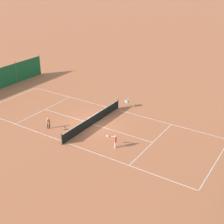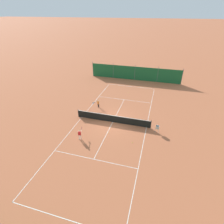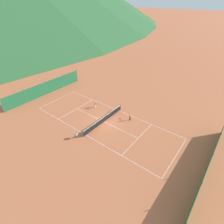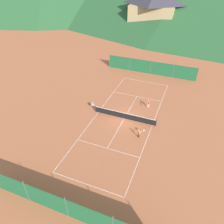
% 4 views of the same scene
% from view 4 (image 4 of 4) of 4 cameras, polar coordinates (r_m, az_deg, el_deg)
% --- Properties ---
extents(ground_plane, '(600.00, 600.00, 0.00)m').
position_cam_4_polar(ground_plane, '(31.41, 3.25, -1.67)').
color(ground_plane, '#B7603D').
extents(court_line_markings, '(8.25, 23.85, 0.01)m').
position_cam_4_polar(court_line_markings, '(31.41, 3.25, -1.67)').
color(court_line_markings, white).
rests_on(court_line_markings, ground).
extents(tennis_net, '(9.18, 0.08, 1.06)m').
position_cam_4_polar(tennis_net, '(31.11, 3.28, -0.95)').
color(tennis_net, '#2D2D2D').
rests_on(tennis_net, ground).
extents(windscreen_fence_far, '(17.28, 0.08, 2.90)m').
position_cam_4_polar(windscreen_fence_far, '(43.74, 10.07, 11.37)').
color(windscreen_fence_far, '#1E6038').
rests_on(windscreen_fence_far, ground).
extents(windscreen_fence_near, '(17.28, 0.08, 2.90)m').
position_cam_4_polar(windscreen_fence_near, '(21.06, -11.74, -23.33)').
color(windscreen_fence_near, '#1E6038').
rests_on(windscreen_fence_near, ground).
extents(player_far_baseline, '(0.37, 1.02, 1.16)m').
position_cam_4_polar(player_far_baseline, '(33.73, 9.47, 2.22)').
color(player_far_baseline, white).
rests_on(player_far_baseline, ground).
extents(player_near_service, '(0.79, 0.77, 1.11)m').
position_cam_4_polar(player_near_service, '(28.15, 7.09, -5.49)').
color(player_near_service, black).
rests_on(player_near_service, ground).
extents(tennis_ball_near_corner, '(0.07, 0.07, 0.07)m').
position_cam_4_polar(tennis_ball_near_corner, '(25.26, -4.06, -13.39)').
color(tennis_ball_near_corner, '#CCE033').
rests_on(tennis_ball_near_corner, ground).
extents(tennis_ball_mid_court, '(0.07, 0.07, 0.07)m').
position_cam_4_polar(tennis_ball_mid_court, '(30.99, 1.56, -2.15)').
color(tennis_ball_mid_court, '#CCE033').
rests_on(tennis_ball_mid_court, ground).
extents(tennis_ball_by_net_right, '(0.07, 0.07, 0.07)m').
position_cam_4_polar(tennis_ball_by_net_right, '(34.62, 0.26, 2.45)').
color(tennis_ball_by_net_right, '#CCE033').
rests_on(tennis_ball_by_net_right, ground).
extents(tennis_ball_alley_left, '(0.07, 0.07, 0.07)m').
position_cam_4_polar(tennis_ball_alley_left, '(33.19, 4.26, 0.69)').
color(tennis_ball_alley_left, '#CCE033').
rests_on(tennis_ball_alley_left, ground).
extents(ball_hopper, '(0.36, 0.36, 0.89)m').
position_cam_4_polar(ball_hopper, '(33.18, -5.03, 1.94)').
color(ball_hopper, '#B7B7BC').
rests_on(ball_hopper, ground).
extents(alpine_chalet, '(13.00, 10.00, 11.20)m').
position_cam_4_polar(alpine_chalet, '(67.89, 10.67, 24.16)').
color(alpine_chalet, tan).
rests_on(alpine_chalet, ground).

